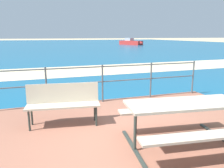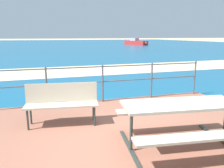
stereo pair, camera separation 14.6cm
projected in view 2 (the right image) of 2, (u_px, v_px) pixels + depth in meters
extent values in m
plane|color=tan|center=(137.00, 144.00, 3.88)|extent=(240.00, 240.00, 0.00)
cube|color=#935B47|center=(137.00, 142.00, 3.87)|extent=(6.40, 5.20, 0.06)
cube|color=#145B84|center=(54.00, 45.00, 41.31)|extent=(90.00, 90.00, 0.01)
cube|color=beige|center=(76.00, 71.00, 11.72)|extent=(54.06, 4.58, 0.01)
cube|color=tan|center=(181.00, 104.00, 3.50)|extent=(1.94, 0.89, 0.04)
cube|color=tan|center=(200.00, 137.00, 3.01)|extent=(1.90, 0.47, 0.04)
cube|color=tan|center=(166.00, 110.00, 4.11)|extent=(1.90, 0.47, 0.04)
cylinder|color=#2D3833|center=(131.00, 129.00, 3.44)|extent=(0.06, 0.06, 0.74)
cube|color=#2D3833|center=(131.00, 150.00, 3.52)|extent=(0.22, 1.40, 0.03)
cube|color=#2D3833|center=(223.00, 142.00, 3.80)|extent=(0.22, 1.40, 0.03)
cube|color=#BCAD93|center=(62.00, 105.00, 4.46)|extent=(1.50, 0.58, 0.04)
cube|color=#BCAD93|center=(62.00, 92.00, 4.58)|extent=(1.45, 0.24, 0.40)
cylinder|color=#2D3833|center=(28.00, 120.00, 4.26)|extent=(0.04, 0.04, 0.43)
cylinder|color=#2D3833|center=(31.00, 114.00, 4.55)|extent=(0.04, 0.04, 0.43)
cylinder|color=#2D3833|center=(95.00, 116.00, 4.46)|extent=(0.04, 0.04, 0.43)
cylinder|color=#2D3833|center=(93.00, 111.00, 4.75)|extent=(0.04, 0.04, 0.43)
cylinder|color=#4C5156|center=(47.00, 87.00, 5.62)|extent=(0.04, 0.04, 1.03)
cylinder|color=#4C5156|center=(103.00, 83.00, 6.02)|extent=(0.04, 0.04, 1.03)
cylinder|color=#4C5156|center=(152.00, 80.00, 6.43)|extent=(0.04, 0.04, 1.03)
cylinder|color=#4C5156|center=(195.00, 78.00, 6.84)|extent=(0.04, 0.04, 1.03)
cylinder|color=#4C5156|center=(103.00, 67.00, 5.92)|extent=(5.90, 0.03, 0.03)
cylinder|color=#4C5156|center=(103.00, 82.00, 6.01)|extent=(5.90, 0.03, 0.03)
cube|color=red|center=(136.00, 43.00, 42.42)|extent=(3.31, 5.19, 0.78)
cube|color=#A5A8AD|center=(134.00, 39.00, 42.56)|extent=(1.55, 1.71, 0.52)
cone|color=red|center=(147.00, 43.00, 40.35)|extent=(0.85, 0.74, 0.70)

